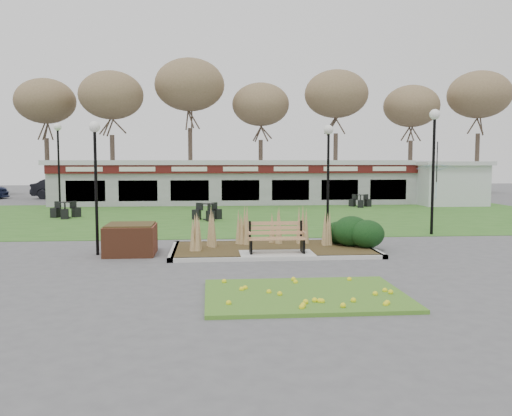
{
  "coord_description": "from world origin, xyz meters",
  "views": [
    {
      "loc": [
        -2.0,
        -15.68,
        2.87
      ],
      "look_at": [
        -0.46,
        2.0,
        1.31
      ],
      "focal_mm": 38.0,
      "sensor_mm": 36.0,
      "label": 1
    }
  ],
  "objects": [
    {
      "name": "bistro_set_a",
      "position": [
        -9.16,
        11.97,
        0.28
      ],
      "size": [
        1.47,
        1.42,
        0.79
      ],
      "color": "black",
      "rests_on": "ground"
    },
    {
      "name": "service_hut",
      "position": [
        13.5,
        18.0,
        1.45
      ],
      "size": [
        4.4,
        3.4,
        2.83
      ],
      "color": "silver",
      "rests_on": "ground"
    },
    {
      "name": "flower_bed",
      "position": [
        0.0,
        -4.6,
        0.07
      ],
      "size": [
        4.2,
        3.0,
        0.16
      ],
      "color": "#346F1F",
      "rests_on": "ground"
    },
    {
      "name": "park_bench",
      "position": [
        0.0,
        0.25,
        0.59
      ],
      "size": [
        1.7,
        0.66,
        0.93
      ],
      "color": "#9C6746",
      "rests_on": "ground"
    },
    {
      "name": "lamp_post_far_left",
      "position": [
        -9.99,
        14.15,
        3.54
      ],
      "size": [
        0.4,
        0.4,
        4.86
      ],
      "color": "black",
      "rests_on": "ground"
    },
    {
      "name": "ground",
      "position": [
        0.0,
        0.0,
        0.0
      ],
      "size": [
        100.0,
        100.0,
        0.0
      ],
      "primitive_type": "plane",
      "color": "#515154",
      "rests_on": "ground"
    },
    {
      "name": "lawn",
      "position": [
        0.0,
        12.0,
        0.01
      ],
      "size": [
        34.0,
        16.0,
        0.02
      ],
      "primitive_type": "cube",
      "color": "#2E631F",
      "rests_on": "ground"
    },
    {
      "name": "lamp_post_near_right",
      "position": [
        2.35,
        3.82,
        3.03
      ],
      "size": [
        0.35,
        0.35,
        4.16
      ],
      "color": "black",
      "rests_on": "ground"
    },
    {
      "name": "bistro_set_d",
      "position": [
        7.33,
        17.0,
        0.27
      ],
      "size": [
        1.37,
        1.35,
        0.75
      ],
      "color": "black",
      "rests_on": "ground"
    },
    {
      "name": "tree_backdrop",
      "position": [
        0.0,
        28.0,
        8.36
      ],
      "size": [
        47.24,
        5.24,
        10.36
      ],
      "color": "#47382B",
      "rests_on": "ground"
    },
    {
      "name": "food_pavilion",
      "position": [
        0.0,
        19.96,
        1.48
      ],
      "size": [
        24.6,
        3.4,
        2.9
      ],
      "color": "gray",
      "rests_on": "ground"
    },
    {
      "name": "brick_planter",
      "position": [
        -4.4,
        1.0,
        0.48
      ],
      "size": [
        1.5,
        1.5,
        0.95
      ],
      "color": "brown",
      "rests_on": "ground"
    },
    {
      "name": "lamp_post_mid_right",
      "position": [
        6.61,
        4.51,
        3.52
      ],
      "size": [
        0.4,
        0.4,
        4.83
      ],
      "color": "black",
      "rests_on": "ground"
    },
    {
      "name": "planting_bed",
      "position": [
        1.27,
        1.35,
        0.37
      ],
      "size": [
        6.75,
        3.4,
        1.27
      ],
      "color": "#342715",
      "rests_on": "ground"
    },
    {
      "name": "bistro_set_b",
      "position": [
        -2.05,
        10.41,
        0.29
      ],
      "size": [
        1.47,
        1.42,
        0.8
      ],
      "color": "black",
      "rests_on": "ground"
    },
    {
      "name": "lamp_post_mid_left",
      "position": [
        -5.4,
        1.02,
        2.95
      ],
      "size": [
        0.34,
        0.34,
        4.05
      ],
      "color": "black",
      "rests_on": "ground"
    },
    {
      "name": "car_black",
      "position": [
        -12.76,
        26.21,
        0.8
      ],
      "size": [
        5.07,
        2.45,
        1.6
      ],
      "primitive_type": "imported",
      "rotation": [
        0.0,
        0.0,
        1.41
      ],
      "color": "black",
      "rests_on": "ground"
    },
    {
      "name": "patio_umbrella",
      "position": [
        10.44,
        13.0,
        1.77
      ],
      "size": [
        2.67,
        2.7,
        2.79
      ],
      "color": "black",
      "rests_on": "ground"
    }
  ]
}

